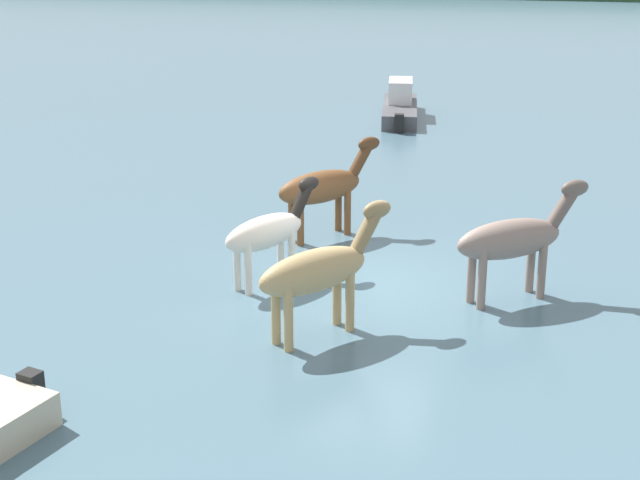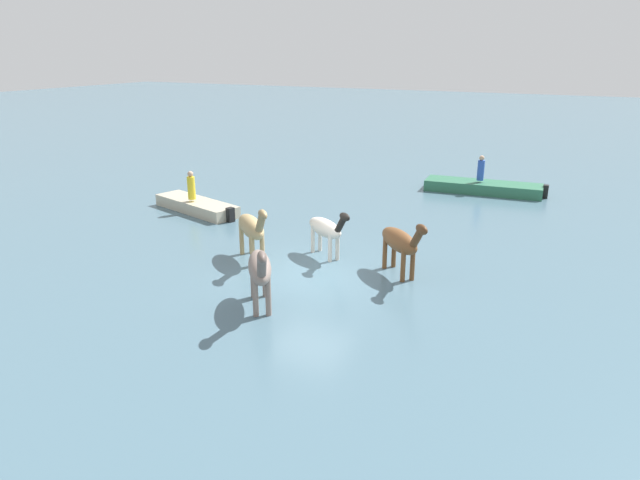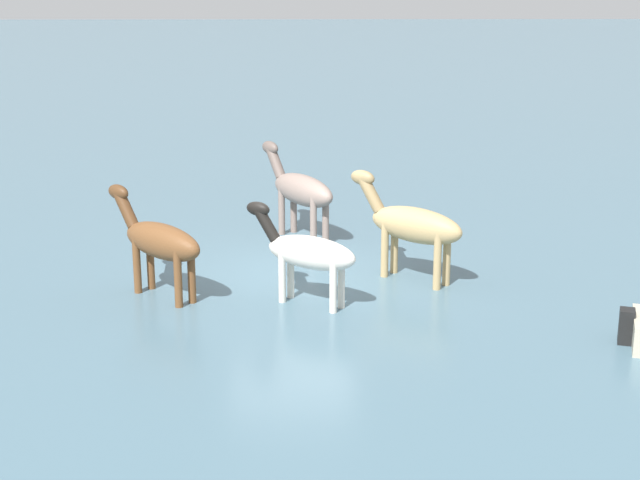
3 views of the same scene
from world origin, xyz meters
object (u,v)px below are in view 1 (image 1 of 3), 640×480
Objects in this scene: horse_dun_straggler at (268,232)px; boat_dinghy_port at (400,109)px; horse_chestnut_trailing at (318,270)px; horse_rear_stallion at (514,239)px; horse_mid_herd at (323,187)px.

horse_dun_straggler is 14.51m from boat_dinghy_port.
horse_chestnut_trailing is 1.05× the size of horse_dun_straggler.
horse_rear_stallion is 14.87m from boat_dinghy_port.
horse_rear_stallion is at bearing -13.78° from horse_chestnut_trailing.
boat_dinghy_port is at bearing 69.32° from horse_rear_stallion.
horse_chestnut_trailing is 2.43m from horse_dun_straggler.
horse_dun_straggler is (-0.45, -2.70, -0.09)m from horse_mid_herd.
boat_dinghy_port is (0.45, 14.49, -0.68)m from horse_dun_straggler.
boat_dinghy_port is at bearing 42.59° from horse_mid_herd.
horse_chestnut_trailing is 16.54m from boat_dinghy_port.
horse_rear_stallion is (2.94, 2.16, -0.00)m from horse_chestnut_trailing.
horse_dun_straggler is at bearing 73.91° from horse_chestnut_trailing.
horse_dun_straggler is (-1.35, 2.01, -0.13)m from horse_chestnut_trailing.
horse_mid_herd is 0.90× the size of horse_rear_stallion.
horse_mid_herd is 4.80m from horse_chestnut_trailing.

